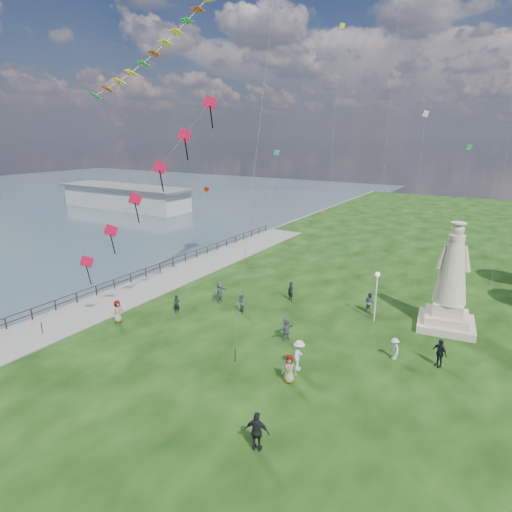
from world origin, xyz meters
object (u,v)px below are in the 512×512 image
Objects in this scene: person_2 at (299,355)px; person_9 at (440,353)px; person_10 at (118,311)px; pier_pavilion at (125,197)px; person_6 at (291,291)px; person_5 at (220,292)px; person_0 at (177,304)px; statue at (450,289)px; person_3 at (257,432)px; person_11 at (286,329)px; person_4 at (289,369)px; person_1 at (241,303)px; person_7 at (369,302)px; person_8 at (394,349)px; lamppost at (377,286)px.

person_2 reaches higher than person_9.
person_2 is at bearing -80.96° from person_10.
pier_pavilion is 67.83m from person_2.
person_6 is 0.91× the size of person_9.
person_5 reaches higher than person_6.
person_0 is 0.77× the size of person_2.
statue is 6.54m from person_9.
person_3 is at bearing -54.07° from person_0.
person_10 is 12.94m from person_11.
statue is 4.60× the size of person_4.
person_1 is 0.95× the size of person_4.
pier_pavilion reaches higher than person_10.
person_6 is at bearing 30.51° from person_7.
person_2 is 8.71m from person_9.
person_9 reaches higher than person_5.
person_7 is (0.90, 12.39, 0.02)m from person_4.
person_3 is 18.05m from person_7.
person_11 is (-9.24, -7.93, -2.20)m from statue.
person_7 is (11.64, 4.33, -0.00)m from person_5.
person_8 is at bearing -130.43° from person_9.
person_3 is (-5.35, -18.27, -2.03)m from statue.
person_3 is (-0.47, -16.62, -1.88)m from lamppost.
person_6 is (-7.43, 0.48, -2.01)m from lamppost.
person_0 is at bearing -136.60° from person_9.
person_7 is at bearing 67.88° from person_4.
person_1 is at bearing 12.74° from person_0.
statue is at bearing 6.06° from person_0.
pier_pavilion is 18.75× the size of person_11.
person_9 is at bearing -69.84° from person_10.
person_4 reaches higher than person_0.
person_7 is 1.10× the size of person_11.
person_4 is (-6.61, -12.61, -2.14)m from statue.
pier_pavilion is 63.40m from person_7.
pier_pavilion is 20.71× the size of person_8.
person_9 reaches higher than person_10.
person_5 is 1.22× the size of person_8.
pier_pavilion is 15.60× the size of person_2.
person_9 is at bearing 120.64° from person_11.
person_0 reaches higher than person_8.
person_8 is 0.79× the size of person_9.
person_6 is (-5.55, 9.87, -0.13)m from person_2.
person_2 is 0.99× the size of person_3.
person_9 reaches higher than person_6.
person_8 is 7.24m from person_11.
person_7 reaches higher than person_4.
person_5 is (-17.35, -4.55, -2.12)m from statue.
pier_pavilion reaches higher than person_6.
person_2 is at bearing 59.09° from person_11.
person_1 is 1.03× the size of person_11.
pier_pavilion reaches higher than person_1.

